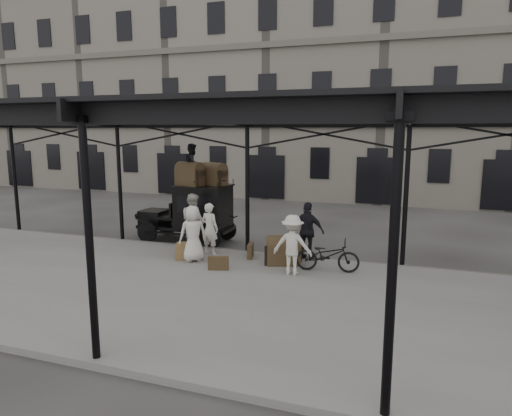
# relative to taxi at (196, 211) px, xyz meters

# --- Properties ---
(ground) EXTENTS (120.00, 120.00, 0.00)m
(ground) POSITION_rel_taxi_xyz_m (2.44, -3.03, -1.20)
(ground) COLOR #383533
(ground) RESTS_ON ground
(platform) EXTENTS (28.00, 8.00, 0.15)m
(platform) POSITION_rel_taxi_xyz_m (2.44, -5.03, -1.13)
(platform) COLOR slate
(platform) RESTS_ON ground
(canopy) EXTENTS (22.50, 9.00, 4.74)m
(canopy) POSITION_rel_taxi_xyz_m (2.44, -4.76, 3.39)
(canopy) COLOR black
(canopy) RESTS_ON ground
(building_frontage) EXTENTS (64.00, 8.00, 14.00)m
(building_frontage) POSITION_rel_taxi_xyz_m (2.44, 14.97, 5.80)
(building_frontage) COLOR slate
(building_frontage) RESTS_ON ground
(taxi) EXTENTS (3.65, 1.55, 2.18)m
(taxi) POSITION_rel_taxi_xyz_m (0.00, 0.00, 0.00)
(taxi) COLOR black
(taxi) RESTS_ON ground
(porter_left) EXTENTS (0.69, 0.52, 1.70)m
(porter_left) POSITION_rel_taxi_xyz_m (1.42, -1.82, -0.20)
(porter_left) COLOR silver
(porter_left) RESTS_ON platform
(porter_midleft) EXTENTS (1.16, 1.10, 1.89)m
(porter_midleft) POSITION_rel_taxi_xyz_m (0.52, -1.23, -0.11)
(porter_midleft) COLOR beige
(porter_midleft) RESTS_ON platform
(porter_centre) EXTENTS (1.01, 0.99, 1.75)m
(porter_centre) POSITION_rel_taxi_xyz_m (1.28, -2.75, -0.18)
(porter_centre) COLOR silver
(porter_centre) RESTS_ON platform
(porter_official) EXTENTS (1.12, 0.59, 1.82)m
(porter_official) POSITION_rel_taxi_xyz_m (4.59, -1.40, -0.14)
(porter_official) COLOR black
(porter_official) RESTS_ON platform
(porter_right) EXTENTS (1.12, 0.68, 1.70)m
(porter_right) POSITION_rel_taxi_xyz_m (4.53, -3.01, -0.20)
(porter_right) COLOR beige
(porter_right) RESTS_ON platform
(bicycle) EXTENTS (1.88, 0.85, 0.95)m
(bicycle) POSITION_rel_taxi_xyz_m (5.41, -2.43, -0.58)
(bicycle) COLOR black
(bicycle) RESTS_ON platform
(porter_roof) EXTENTS (0.73, 0.85, 1.52)m
(porter_roof) POSITION_rel_taxi_xyz_m (-0.03, -0.10, 1.73)
(porter_roof) COLOR black
(porter_roof) RESTS_ON taxi
(steamer_trunk_roof_near) EXTENTS (1.09, 0.81, 0.72)m
(steamer_trunk_roof_near) POSITION_rel_taxi_xyz_m (-0.08, -0.25, 1.34)
(steamer_trunk_roof_near) COLOR #4D3A24
(steamer_trunk_roof_near) RESTS_ON taxi
(steamer_trunk_roof_far) EXTENTS (1.09, 0.89, 0.69)m
(steamer_trunk_roof_far) POSITION_rel_taxi_xyz_m (0.67, 0.20, 1.32)
(steamer_trunk_roof_far) COLOR #4D3A24
(steamer_trunk_roof_far) RESTS_ON taxi
(steamer_trunk_platform) EXTENTS (1.16, 0.92, 0.74)m
(steamer_trunk_platform) POSITION_rel_taxi_xyz_m (4.02, -2.15, -0.68)
(steamer_trunk_platform) COLOR #4D3A24
(steamer_trunk_platform) RESTS_ON platform
(wicker_hamper) EXTENTS (0.72, 0.63, 0.50)m
(wicker_hamper) POSITION_rel_taxi_xyz_m (0.94, -2.61, -0.80)
(wicker_hamper) COLOR brown
(wicker_hamper) RESTS_ON platform
(suitcase_upright) EXTENTS (0.28, 0.62, 0.45)m
(suitcase_upright) POSITION_rel_taxi_xyz_m (2.82, -1.79, -0.83)
(suitcase_upright) COLOR #4D3A24
(suitcase_upright) RESTS_ON platform
(suitcase_flat) EXTENTS (0.62, 0.33, 0.40)m
(suitcase_flat) POSITION_rel_taxi_xyz_m (2.39, -3.34, -0.85)
(suitcase_flat) COLOR #4D3A24
(suitcase_flat) RESTS_ON platform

